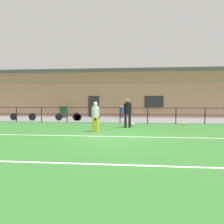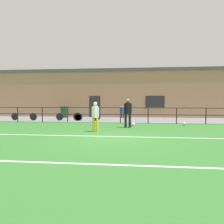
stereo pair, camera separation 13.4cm
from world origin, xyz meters
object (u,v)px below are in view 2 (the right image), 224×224
Objects in this scene: spectator_child at (123,111)px; bicycle_parked_0 at (69,117)px; bicycle_parked_2 at (87,117)px; trash_bin_0 at (64,112)px; soccer_ball_match at (133,124)px; bicycle_parked_1 at (24,116)px; player_striker at (95,115)px; soccer_ball_spare at (184,124)px; player_goalkeeper at (128,111)px.

bicycle_parked_0 is (-4.21, -2.98, -0.32)m from spectator_child.
bicycle_parked_2 is 2.13× the size of trash_bin_0.
trash_bin_0 is at bearing -6.58° from spectator_child.
bicycle_parked_1 is (-9.01, 2.55, 0.24)m from soccer_ball_match.
player_striker is at bearing -59.28° from bicycle_parked_0.
trash_bin_0 reaches higher than soccer_ball_spare.
spectator_child reaches higher than soccer_ball_match.
bicycle_parked_0 reaches higher than soccer_ball_match.
player_goalkeeper is 1.30m from soccer_ball_match.
soccer_ball_spare is 6.70m from spectator_child.
soccer_ball_match is (0.34, 0.86, -0.90)m from player_goalkeeper.
spectator_child is 5.59m from trash_bin_0.
bicycle_parked_1 is at bearing -178.10° from bicycle_parked_2.
trash_bin_0 reaches higher than bicycle_parked_2.
soccer_ball_match is at bearing -27.52° from bicycle_parked_0.
spectator_child is at bearing -77.85° from player_striker.
bicycle_parked_0 is (-8.63, 2.02, 0.23)m from soccer_ball_spare.
bicycle_parked_0 is at bearing 166.80° from soccer_ball_spare.
player_goalkeeper is 6.10m from bicycle_parked_0.
player_striker is 8.46m from spectator_child.
player_goalkeeper is 8.46× the size of soccer_ball_match.
player_goalkeeper is 1.69× the size of trash_bin_0.
player_striker reaches higher than bicycle_parked_0.
soccer_ball_spare is 7.45m from bicycle_parked_2.
player_striker is at bearing -36.81° from bicycle_parked_1.
player_goalkeeper is at bearing -46.36° from bicycle_parked_2.
player_striker is 7.62× the size of soccer_ball_match.
trash_bin_0 is at bearing 135.42° from bicycle_parked_2.
soccer_ball_spare is (3.40, 0.70, 0.00)m from soccer_ball_match.
bicycle_parked_1 is 0.99× the size of bicycle_parked_2.
trash_bin_0 is (2.40, 2.98, 0.21)m from bicycle_parked_1.
soccer_ball_match is 5.89m from bicycle_parked_0.
soccer_ball_spare is at bearing 5.71° from player_goalkeeper.
soccer_ball_spare is at bearing -13.20° from bicycle_parked_0.
bicycle_parked_1 is 2.11× the size of trash_bin_0.
soccer_ball_match is (2.00, 2.70, -0.80)m from player_striker.
bicycle_parked_2 reaches higher than soccer_ball_match.
bicycle_parked_1 is at bearing -128.83° from trash_bin_0.
player_goalkeeper reaches higher than soccer_ball_spare.
player_striker is 6.33m from bicycle_parked_0.
player_striker is 1.52× the size of trash_bin_0.
bicycle_parked_2 is at bearing 164.22° from soccer_ball_spare.
player_striker is 6.43m from soccer_ball_spare.
player_striker is 7.50× the size of soccer_ball_spare.
player_goalkeeper is 1.11× the size of player_striker.
player_striker reaches higher than bicycle_parked_2.
spectator_child reaches higher than soccer_ball_spare.
trash_bin_0 is (-10.01, 4.83, 0.45)m from soccer_ball_spare.
player_goalkeeper is 0.79× the size of bicycle_parked_2.
player_striker is at bearing -72.06° from bicycle_parked_2.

